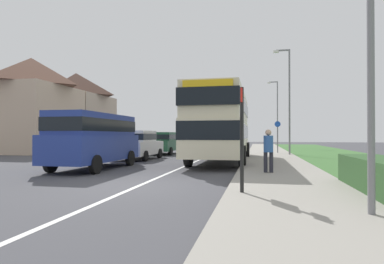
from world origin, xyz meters
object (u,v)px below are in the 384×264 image
cycle_route_sign (278,136)px  street_lamp_mid (288,95)px  street_lamp_far (276,110)px  parked_car_dark_green (164,142)px  bus_stop_sign (242,132)px  parked_car_white (138,144)px  pedestrian_at_stop (268,149)px  double_decker_bus (222,123)px  parked_van_blue (95,137)px

cycle_route_sign → street_lamp_mid: street_lamp_mid is taller
street_lamp_mid → street_lamp_far: street_lamp_far is taller
parked_car_dark_green → bus_stop_sign: bus_stop_sign is taller
parked_car_white → parked_car_dark_green: (0.03, 5.26, -0.02)m
pedestrian_at_stop → street_lamp_mid: bearing=81.4°
double_decker_bus → parked_car_dark_green: bearing=130.4°
bus_stop_sign → street_lamp_far: street_lamp_far is taller
double_decker_bus → parked_car_white: size_ratio=2.40×
double_decker_bus → parked_car_dark_green: (-5.09, 5.97, -1.22)m
parked_car_dark_green → street_lamp_mid: bearing=-2.2°
bus_stop_sign → street_lamp_mid: 15.69m
double_decker_bus → bus_stop_sign: bearing=-80.8°
pedestrian_at_stop → cycle_route_sign: bearing=85.2°
parked_van_blue → parked_car_white: (-0.10, 5.33, -0.46)m
parked_van_blue → cycle_route_sign: cycle_route_sign is taller
parked_car_white → bus_stop_sign: bus_stop_sign is taller
parked_car_white → cycle_route_sign: cycle_route_sign is taller
cycle_route_sign → street_lamp_far: street_lamp_far is taller
pedestrian_at_stop → parked_car_white: bearing=140.3°
parked_car_white → parked_car_dark_green: parked_car_white is taller
parked_car_white → street_lamp_far: bearing=64.3°
parked_car_dark_green → parked_van_blue: bearing=-89.6°
parked_car_white → cycle_route_sign: 10.99m
double_decker_bus → parked_car_dark_green: 7.94m
parked_van_blue → parked_car_dark_green: (-0.07, 10.59, -0.48)m
parked_van_blue → bus_stop_sign: (6.58, -5.01, 0.14)m
bus_stop_sign → double_decker_bus: bearing=99.2°
parked_van_blue → bus_stop_sign: bearing=-37.3°
parked_car_dark_green → street_lamp_far: bearing=56.4°
bus_stop_sign → parked_car_white: bearing=122.9°
bus_stop_sign → cycle_route_sign: 17.36m
parked_car_dark_green → cycle_route_sign: bearing=11.0°
bus_stop_sign → street_lamp_far: 29.50m
parked_car_white → street_lamp_mid: (9.10, 4.92, 3.33)m
pedestrian_at_stop → street_lamp_mid: 11.69m
street_lamp_far → double_decker_bus: bearing=-101.5°
parked_van_blue → street_lamp_mid: bearing=48.7°
double_decker_bus → cycle_route_sign: double_decker_bus is taller
double_decker_bus → cycle_route_sign: bearing=65.9°
parked_car_white → street_lamp_far: size_ratio=0.56×
pedestrian_at_stop → cycle_route_sign: cycle_route_sign is taller
double_decker_bus → bus_stop_sign: double_decker_bus is taller
parked_van_blue → street_lamp_mid: (9.00, 10.25, 2.87)m
parked_car_dark_green → cycle_route_sign: (8.49, 1.65, 0.51)m
street_lamp_mid → parked_car_white: bearing=-151.6°
parked_car_dark_green → street_lamp_far: (9.09, 13.66, 3.40)m
parked_car_dark_green → cycle_route_sign: cycle_route_sign is taller
parked_van_blue → cycle_route_sign: (8.42, 12.25, 0.03)m
double_decker_bus → pedestrian_at_stop: size_ratio=6.06×
double_decker_bus → parked_car_white: bearing=172.1°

